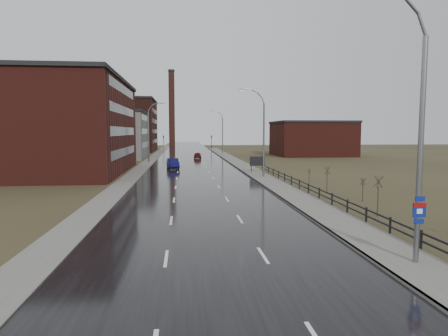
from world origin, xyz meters
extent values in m
plane|color=#2D2819|center=(0.00, 0.00, 0.00)|extent=(320.00, 320.00, 0.00)
cube|color=black|center=(0.00, 60.00, 0.03)|extent=(14.00, 300.00, 0.06)
cube|color=#595651|center=(8.60, 35.00, 0.09)|extent=(3.20, 180.00, 0.18)
cube|color=slate|center=(7.08, 35.00, 0.09)|extent=(0.16, 180.00, 0.18)
cube|color=#595651|center=(-8.20, 60.00, 0.06)|extent=(2.40, 260.00, 0.12)
cube|color=#471914|center=(-21.00, 45.00, 6.50)|extent=(22.00, 28.00, 13.00)
cube|color=black|center=(-21.00, 45.00, 13.25)|extent=(22.44, 28.56, 0.50)
cube|color=black|center=(-10.02, 45.00, 3.00)|extent=(0.06, 22.40, 1.20)
cube|color=black|center=(-10.02, 45.00, 6.00)|extent=(0.06, 22.40, 1.20)
cube|color=black|center=(-10.02, 45.00, 9.00)|extent=(0.06, 22.40, 1.20)
cube|color=black|center=(-10.02, 45.00, 12.00)|extent=(0.06, 22.40, 1.20)
cube|color=slate|center=(-18.00, 78.00, 5.00)|extent=(16.00, 20.00, 10.00)
cube|color=black|center=(-18.00, 78.00, 10.25)|extent=(16.32, 20.40, 0.50)
cube|color=black|center=(-10.02, 78.00, 3.00)|extent=(0.06, 16.00, 1.20)
cube|color=black|center=(-10.02, 78.00, 6.00)|extent=(0.06, 16.00, 1.20)
cube|color=black|center=(-10.02, 78.00, 9.00)|extent=(0.06, 16.00, 1.20)
cube|color=#331611|center=(-23.00, 108.00, 7.50)|extent=(26.00, 24.00, 15.00)
cube|color=black|center=(-23.00, 108.00, 15.25)|extent=(26.52, 24.48, 0.50)
cube|color=black|center=(-10.02, 108.00, 3.00)|extent=(0.06, 19.20, 1.20)
cube|color=black|center=(-10.02, 108.00, 6.00)|extent=(0.06, 19.20, 1.20)
cube|color=black|center=(-10.02, 108.00, 9.00)|extent=(0.06, 19.20, 1.20)
cube|color=black|center=(-10.02, 108.00, 12.00)|extent=(0.06, 19.20, 1.20)
cube|color=#471914|center=(30.30, 82.00, 4.00)|extent=(18.00, 16.00, 8.00)
cube|color=black|center=(30.30, 82.00, 8.25)|extent=(18.36, 16.32, 0.50)
cylinder|color=#331611|center=(-6.00, 150.00, 15.00)|extent=(2.40, 2.40, 30.00)
cylinder|color=black|center=(-6.00, 150.00, 30.30)|extent=(2.70, 2.70, 0.80)
cylinder|color=slate|center=(8.80, 2.00, 5.00)|extent=(0.24, 0.24, 10.00)
cylinder|color=slate|center=(8.61, 2.00, 10.46)|extent=(0.57, 0.14, 1.12)
cylinder|color=slate|center=(8.06, 2.00, 11.28)|extent=(0.91, 0.14, 0.91)
cube|color=navy|center=(8.80, 1.88, 3.05)|extent=(0.45, 0.04, 0.22)
cube|color=navy|center=(8.80, 1.88, 2.55)|extent=(0.60, 0.04, 0.65)
cube|color=maroon|center=(8.80, 1.87, 2.78)|extent=(0.60, 0.04, 0.20)
cube|color=navy|center=(8.80, 1.88, 2.05)|extent=(0.45, 0.04, 0.22)
cube|color=silver|center=(8.80, 1.86, 2.50)|extent=(0.26, 0.02, 0.22)
cylinder|color=slate|center=(8.80, 36.00, 4.75)|extent=(0.24, 0.24, 9.50)
cylinder|color=slate|center=(8.63, 36.00, 9.90)|extent=(0.51, 0.14, 0.98)
cylinder|color=slate|center=(8.16, 36.00, 10.62)|extent=(0.81, 0.14, 0.81)
cylinder|color=slate|center=(7.44, 36.00, 11.09)|extent=(0.98, 0.14, 0.51)
cylinder|color=slate|center=(6.60, 36.00, 11.26)|extent=(1.01, 0.14, 0.14)
cube|color=slate|center=(5.91, 36.00, 11.21)|extent=(0.70, 0.28, 0.18)
cube|color=silver|center=(5.91, 36.00, 11.11)|extent=(0.50, 0.20, 0.04)
cylinder|color=slate|center=(-8.00, 62.00, 4.75)|extent=(0.24, 0.24, 9.50)
cylinder|color=slate|center=(-7.83, 62.00, 9.90)|extent=(0.51, 0.14, 0.98)
cylinder|color=slate|center=(-7.36, 62.00, 10.62)|extent=(0.81, 0.14, 0.81)
cylinder|color=slate|center=(-6.64, 62.00, 11.09)|extent=(0.98, 0.14, 0.51)
cylinder|color=slate|center=(-5.80, 62.00, 11.26)|extent=(1.01, 0.14, 0.14)
cube|color=slate|center=(-5.11, 62.00, 11.21)|extent=(0.70, 0.28, 0.18)
cube|color=silver|center=(-5.11, 62.00, 11.11)|extent=(0.50, 0.20, 0.04)
cylinder|color=slate|center=(8.80, 90.00, 4.75)|extent=(0.24, 0.24, 9.50)
cylinder|color=slate|center=(8.63, 90.00, 9.90)|extent=(0.51, 0.14, 0.98)
cylinder|color=slate|center=(8.16, 90.00, 10.62)|extent=(0.81, 0.14, 0.81)
cylinder|color=slate|center=(7.44, 90.00, 11.09)|extent=(0.98, 0.14, 0.51)
cylinder|color=slate|center=(6.60, 90.00, 11.26)|extent=(1.01, 0.14, 0.14)
cube|color=slate|center=(5.91, 90.00, 11.21)|extent=(0.70, 0.28, 0.18)
cube|color=silver|center=(5.91, 90.00, 11.11)|extent=(0.50, 0.20, 0.04)
cube|color=black|center=(10.30, 4.00, 0.55)|extent=(0.10, 0.10, 1.10)
cube|color=black|center=(10.30, 7.00, 0.55)|extent=(0.10, 0.10, 1.10)
cube|color=black|center=(10.30, 10.00, 0.55)|extent=(0.10, 0.10, 1.10)
cube|color=black|center=(10.30, 13.00, 0.55)|extent=(0.10, 0.10, 1.10)
cube|color=black|center=(10.30, 16.00, 0.55)|extent=(0.10, 0.10, 1.10)
cube|color=black|center=(10.30, 19.00, 0.55)|extent=(0.10, 0.10, 1.10)
cube|color=black|center=(10.30, 22.00, 0.55)|extent=(0.10, 0.10, 1.10)
cube|color=black|center=(10.30, 25.00, 0.55)|extent=(0.10, 0.10, 1.10)
cube|color=black|center=(10.30, 28.00, 0.55)|extent=(0.10, 0.10, 1.10)
cube|color=black|center=(10.30, 31.00, 0.55)|extent=(0.10, 0.10, 1.10)
cube|color=black|center=(10.30, 34.00, 0.55)|extent=(0.10, 0.10, 1.10)
cube|color=black|center=(10.30, 37.00, 0.55)|extent=(0.10, 0.10, 1.10)
cube|color=black|center=(10.30, 40.00, 0.55)|extent=(0.10, 0.10, 1.10)
cube|color=black|center=(10.30, 43.00, 0.55)|extent=(0.10, 0.10, 1.10)
cube|color=black|center=(10.30, 18.50, 0.95)|extent=(0.08, 53.00, 0.10)
cube|color=black|center=(10.30, 18.50, 0.55)|extent=(0.08, 53.00, 0.10)
cylinder|color=#382D23|center=(12.14, 12.12, 1.07)|extent=(0.08, 0.08, 2.14)
cylinder|color=#382D23|center=(12.19, 12.12, 2.46)|extent=(0.04, 0.72, 0.84)
cylinder|color=#382D23|center=(12.16, 12.17, 2.46)|extent=(0.68, 0.26, 0.85)
cylinder|color=#382D23|center=(12.10, 12.15, 2.46)|extent=(0.40, 0.60, 0.86)
cylinder|color=#382D23|center=(12.10, 12.09, 2.46)|extent=(0.40, 0.60, 0.86)
cylinder|color=#382D23|center=(12.16, 12.08, 2.46)|extent=(0.68, 0.26, 0.85)
cylinder|color=#382D23|center=(13.64, 17.72, 0.76)|extent=(0.08, 0.08, 1.52)
cylinder|color=#382D23|center=(13.69, 17.72, 1.75)|extent=(0.04, 0.52, 0.61)
cylinder|color=#382D23|center=(13.65, 17.77, 1.75)|extent=(0.49, 0.20, 0.61)
cylinder|color=#382D23|center=(13.60, 17.75, 1.75)|extent=(0.30, 0.44, 0.62)
cylinder|color=#382D23|center=(13.60, 17.69, 1.75)|extent=(0.30, 0.44, 0.62)
cylinder|color=#382D23|center=(13.65, 17.67, 1.75)|extent=(0.49, 0.20, 0.61)
cylinder|color=#382D23|center=(12.59, 23.35, 0.93)|extent=(0.08, 0.08, 1.87)
cylinder|color=#382D23|center=(12.64, 23.35, 2.15)|extent=(0.04, 0.63, 0.74)
cylinder|color=#382D23|center=(12.60, 23.40, 2.15)|extent=(0.60, 0.24, 0.75)
cylinder|color=#382D23|center=(12.55, 23.38, 2.15)|extent=(0.36, 0.53, 0.75)
cylinder|color=#382D23|center=(12.55, 23.32, 2.15)|extent=(0.36, 0.53, 0.75)
cylinder|color=#382D23|center=(12.60, 23.30, 2.15)|extent=(0.60, 0.24, 0.75)
cylinder|color=#382D23|center=(13.16, 30.72, 0.58)|extent=(0.08, 0.08, 1.15)
cylinder|color=#382D23|center=(13.21, 30.72, 1.32)|extent=(0.04, 0.40, 0.46)
cylinder|color=#382D23|center=(13.17, 30.77, 1.32)|extent=(0.38, 0.16, 0.47)
cylinder|color=#382D23|center=(13.12, 30.75, 1.32)|extent=(0.23, 0.34, 0.48)
cylinder|color=#382D23|center=(13.12, 30.69, 1.32)|extent=(0.23, 0.34, 0.48)
cylinder|color=#382D23|center=(13.17, 30.67, 1.32)|extent=(0.38, 0.16, 0.47)
cube|color=black|center=(8.26, 42.04, 0.90)|extent=(0.10, 0.10, 1.80)
cube|color=black|center=(9.94, 42.04, 0.90)|extent=(0.10, 0.10, 1.80)
cube|color=silver|center=(9.10, 41.99, 1.72)|extent=(2.10, 0.08, 1.24)
cube|color=black|center=(9.10, 41.94, 1.72)|extent=(2.20, 0.04, 1.34)
cylinder|color=black|center=(-8.00, 120.00, 2.60)|extent=(0.16, 0.16, 5.20)
imported|color=black|center=(-8.00, 120.00, 4.75)|extent=(0.58, 2.73, 1.10)
sphere|color=#FF190C|center=(-8.00, 119.85, 5.05)|extent=(0.18, 0.18, 0.18)
cylinder|color=black|center=(8.00, 120.00, 2.60)|extent=(0.16, 0.16, 5.20)
imported|color=black|center=(8.00, 120.00, 4.75)|extent=(0.58, 2.73, 1.10)
sphere|color=#FF190C|center=(8.00, 119.85, 5.05)|extent=(0.18, 0.18, 0.18)
imported|color=#0D0D42|center=(-3.14, 49.66, 0.81)|extent=(2.27, 5.06, 1.61)
imported|color=#540E0E|center=(1.62, 72.84, 0.70)|extent=(1.77, 4.13, 1.39)
camera|label=1|loc=(-1.45, -14.35, 5.98)|focal=32.00mm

